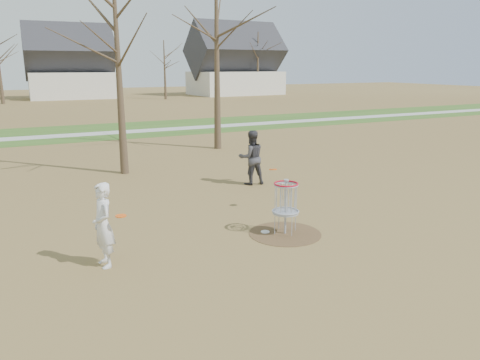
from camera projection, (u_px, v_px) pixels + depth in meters
name	position (u px, v px, depth m)	size (l,w,h in m)	color
ground	(285.00, 234.00, 11.61)	(160.00, 160.00, 0.00)	brown
green_band	(111.00, 131.00, 29.85)	(160.00, 8.00, 0.01)	#2D5119
footpath	(114.00, 132.00, 28.98)	(160.00, 1.50, 0.01)	#9E9E99
dirt_circle	(285.00, 233.00, 11.61)	(1.80, 1.80, 0.01)	#47331E
player_standing	(103.00, 225.00, 9.55)	(0.65, 0.43, 1.78)	silver
player_throwing	(251.00, 158.00, 16.24)	(0.92, 0.72, 1.90)	#39383D
disc_grounded	(265.00, 232.00, 11.68)	(0.22, 0.22, 0.02)	silver
discs_in_play	(213.00, 188.00, 11.42)	(4.99, 2.31, 0.11)	#E74E0C
disc_golf_basket	(286.00, 198.00, 11.39)	(0.64, 0.64, 1.35)	#9EA3AD
bare_trees	(93.00, 51.00, 42.19)	(52.62, 44.98, 9.00)	#382B1E
houses_row	(92.00, 70.00, 58.29)	(56.51, 10.01, 7.26)	silver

